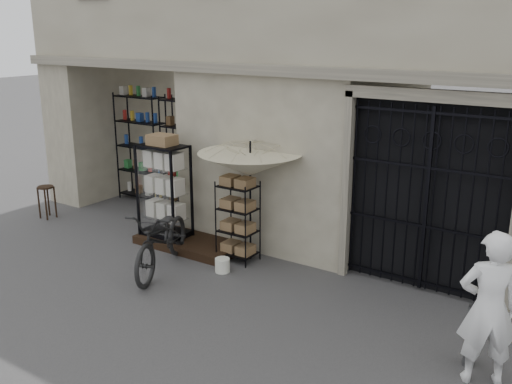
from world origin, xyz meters
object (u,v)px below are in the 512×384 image
Objects in this scene: wooden_stool at (47,201)px; steel_bollard at (471,336)px; wire_rack at (238,222)px; shopkeeper at (480,380)px; bicycle at (164,270)px; display_cabinet at (164,196)px; white_bucket at (222,265)px; market_umbrella at (250,158)px.

wooden_stool is 8.93m from steel_bollard.
wire_rack is 4.64m from shopkeeper.
shopkeeper is at bearing -24.54° from bicycle.
steel_bollard is at bearing 2.19° from wire_rack.
display_cabinet is at bearing 109.57° from bicycle.
wooden_stool is at bearing -158.34° from wire_rack.
steel_bollard reaches higher than white_bucket.
wooden_stool is at bearing -173.61° from market_umbrella.
market_umbrella is 4.47m from steel_bollard.
market_umbrella reaches higher than steel_bollard.
shopkeeper is (4.38, -1.36, -0.70)m from wire_rack.
shopkeeper is (9.09, -0.98, -0.37)m from wooden_stool.
white_bucket is (1.70, -0.49, -0.81)m from display_cabinet.
steel_bollard is at bearing 5.66° from display_cabinet.
wooden_stool is (-4.79, 0.18, 0.25)m from white_bucket.
white_bucket is (-0.07, -0.73, -1.70)m from market_umbrella.
steel_bollard is at bearing -4.66° from wooden_stool.
bicycle is at bearing -33.57° from display_cabinet.
market_umbrella is at bearing 6.39° from wooden_stool.
white_bucket is at bearing 7.99° from bicycle.
wooden_stool reaches higher than shopkeeper.
display_cabinet reaches higher than bicycle.
steel_bollard reaches higher than wooden_stool.
steel_bollard is at bearing -21.79° from bicycle.
market_umbrella is at bearing 64.00° from wire_rack.
bicycle is at bearing -127.77° from market_umbrella.
wire_rack is 0.81m from white_bucket.
display_cabinet is 7.62× the size of white_bucket.
steel_bollard is at bearing -7.54° from white_bucket.
bicycle is (-0.79, -1.05, -0.70)m from wire_rack.
display_cabinet is 5.93m from steel_bollard.
market_umbrella reaches higher than display_cabinet.
wire_rack reaches higher than wooden_stool.
white_bucket is at bearing -95.48° from market_umbrella.
wooden_stool is (-4.71, -0.38, -0.33)m from wire_rack.
bicycle is (0.84, -0.98, -0.92)m from display_cabinet.
wooden_stool is 0.38× the size of shopkeeper.
steel_bollard is 0.43× the size of shopkeeper.
display_cabinet is at bearing 169.88° from steel_bollard.
white_bucket is 0.31× the size of steel_bollard.
display_cabinet is 0.89× the size of bicycle.
display_cabinet is 3.15m from wooden_stool.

